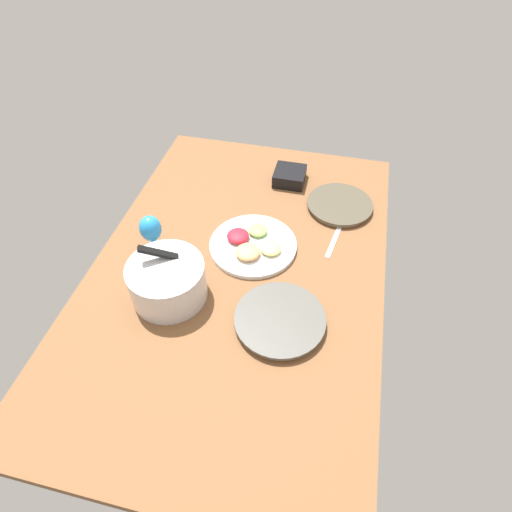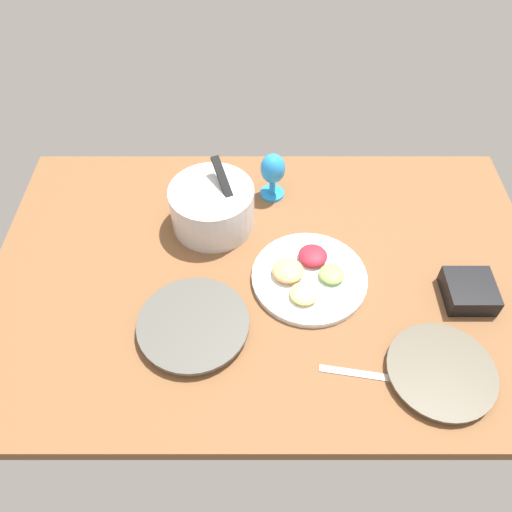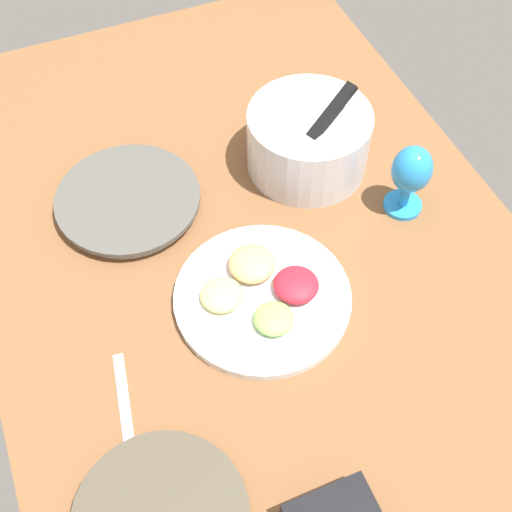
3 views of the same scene
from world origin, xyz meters
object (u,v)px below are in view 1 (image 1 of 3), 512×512
(dinner_plate_right, at_px, (340,205))
(mixing_bowl, at_px, (167,280))
(square_bowl_black, at_px, (290,175))
(hurricane_glass_blue, at_px, (151,231))
(dinner_plate_left, at_px, (280,320))
(fruit_platter, at_px, (253,245))

(dinner_plate_right, relative_size, mixing_bowl, 1.05)
(mixing_bowl, bearing_deg, square_bowl_black, -21.69)
(mixing_bowl, relative_size, square_bowl_black, 1.93)
(dinner_plate_right, distance_m, hurricane_glass_blue, 0.77)
(dinner_plate_left, height_order, square_bowl_black, square_bowl_black)
(dinner_plate_left, bearing_deg, hurricane_glass_blue, 67.19)
(dinner_plate_left, distance_m, fruit_platter, 0.35)
(dinner_plate_left, bearing_deg, fruit_platter, 27.72)
(fruit_platter, bearing_deg, dinner_plate_right, -43.86)
(dinner_plate_left, distance_m, hurricane_glass_blue, 0.57)
(square_bowl_black, bearing_deg, hurricane_glass_blue, 141.97)
(hurricane_glass_blue, bearing_deg, fruit_platter, -74.88)
(dinner_plate_left, height_order, hurricane_glass_blue, hurricane_glass_blue)
(dinner_plate_left, distance_m, mixing_bowl, 0.39)
(hurricane_glass_blue, distance_m, square_bowl_black, 0.68)
(dinner_plate_right, height_order, fruit_platter, fruit_platter)
(fruit_platter, bearing_deg, mixing_bowl, 141.61)
(dinner_plate_left, xyz_separation_m, hurricane_glass_blue, (0.22, 0.52, 0.08))
(hurricane_glass_blue, bearing_deg, dinner_plate_right, -58.13)
(fruit_platter, relative_size, square_bowl_black, 2.48)
(mixing_bowl, height_order, hurricane_glass_blue, mixing_bowl)
(fruit_platter, height_order, hurricane_glass_blue, hurricane_glass_blue)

